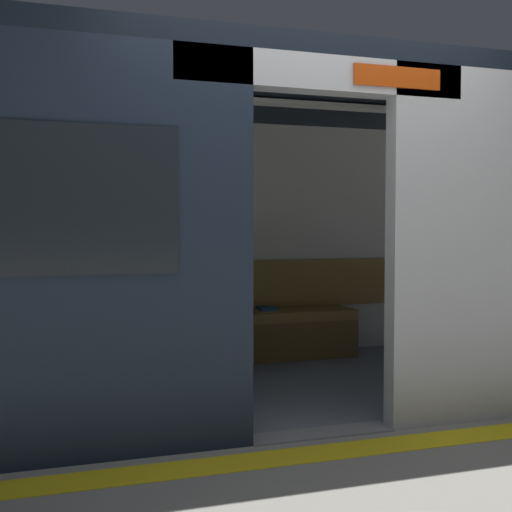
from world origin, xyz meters
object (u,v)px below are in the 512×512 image
train_car (253,187)px  bench_seat (225,325)px  handbag (167,305)px  book (267,309)px  grab_pole_door (238,248)px  person_seated (223,289)px

train_car → bench_seat: size_ratio=2.59×
handbag → book: handbag is taller
train_car → grab_pole_door: 0.90m
train_car → bench_seat: (-0.05, -0.98, -1.16)m
grab_pole_door → handbag: bearing=-85.8°
bench_seat → book: (-0.43, -0.09, 0.12)m
train_car → book: train_car is taller
book → bench_seat: bearing=14.1°
bench_seat → handbag: size_ratio=9.50×
grab_pole_door → train_car: bearing=-114.2°
book → person_seated: bearing=19.5°
person_seated → book: size_ratio=5.33×
person_seated → book: bearing=-163.1°
train_car → person_seated: (-0.02, -0.92, -0.84)m
train_car → grab_pole_door: (0.33, 0.72, -0.42)m
handbag → book: 0.94m
handbag → train_car: bearing=113.5°
bench_seat → book: 0.45m
bench_seat → person_seated: size_ratio=2.11×
bench_seat → train_car: bearing=86.9°
train_car → handbag: 1.50m
bench_seat → book: size_ratio=11.23×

